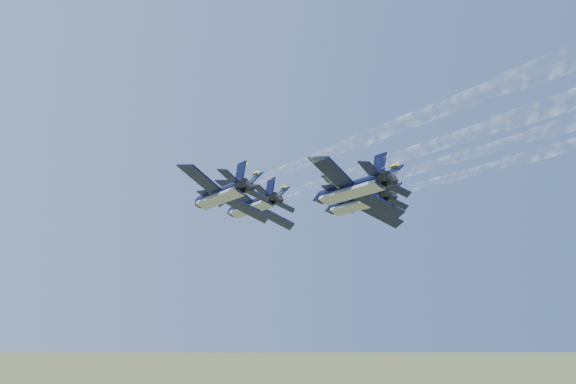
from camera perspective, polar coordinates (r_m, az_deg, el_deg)
jet_lead at (r=115.98m, az=-2.59°, el=-0.97°), size 11.94×17.53×6.69m
jet_left at (r=100.51m, az=-4.83°, el=-0.20°), size 11.94×17.53×6.69m
jet_right at (r=111.25m, az=4.96°, el=-0.75°), size 11.94×17.53×6.69m
jet_slot at (r=93.95m, az=4.47°, el=0.20°), size 11.94×17.53×6.69m
smoke_trail_lead at (r=74.52m, az=13.08°, el=1.96°), size 10.54×66.75×2.30m
smoke_trail_left at (r=58.61m, az=13.49°, el=4.08°), size 10.54×66.75×2.30m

